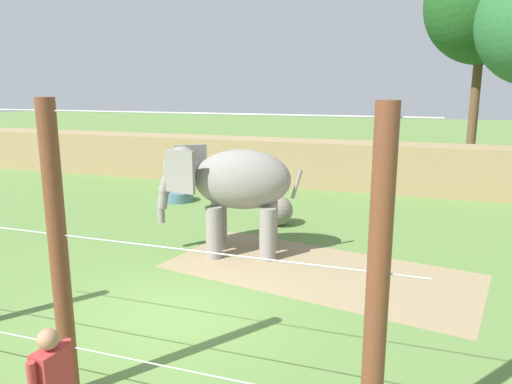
% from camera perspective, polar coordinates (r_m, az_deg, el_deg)
% --- Properties ---
extents(ground_plane, '(120.00, 120.00, 0.00)m').
position_cam_1_polar(ground_plane, '(9.36, -9.67, -13.83)').
color(ground_plane, '#5B7F3D').
extents(dirt_patch, '(7.33, 4.44, 0.01)m').
position_cam_1_polar(dirt_patch, '(11.23, 7.46, -9.18)').
color(dirt_patch, '#937F5B').
rests_on(dirt_patch, ground).
extents(embankment_wall, '(36.00, 1.80, 1.89)m').
position_cam_1_polar(embankment_wall, '(20.46, 7.10, 3.34)').
color(embankment_wall, '#997F56').
rests_on(embankment_wall, ground).
extents(elephant, '(3.55, 1.86, 2.68)m').
position_cam_1_polar(elephant, '(11.83, -2.96, 0.95)').
color(elephant, gray).
rests_on(elephant, ground).
extents(enrichment_ball, '(0.91, 0.91, 0.91)m').
position_cam_1_polar(enrichment_ball, '(14.58, 2.56, -2.18)').
color(enrichment_ball, gray).
rests_on(enrichment_ball, ground).
extents(cable_fence, '(8.61, 0.24, 3.97)m').
position_cam_1_polar(cable_fence, '(6.66, -21.44, -7.00)').
color(cable_fence, brown).
rests_on(cable_fence, ground).
extents(water_tub, '(1.10, 1.10, 0.35)m').
position_cam_1_polar(water_tub, '(17.92, -9.13, -0.48)').
color(water_tub, slate).
rests_on(water_tub, ground).
extents(tree_behind_wall, '(5.53, 5.53, 10.92)m').
position_cam_1_polar(tree_behind_wall, '(27.13, 25.17, 19.43)').
color(tree_behind_wall, brown).
rests_on(tree_behind_wall, ground).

